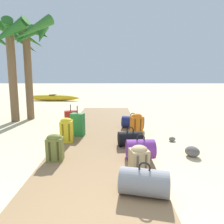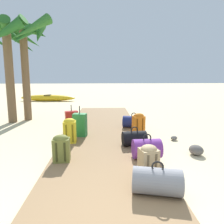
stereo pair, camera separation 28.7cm
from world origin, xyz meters
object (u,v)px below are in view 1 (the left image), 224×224
Objects in this scene: duffel_bag_purple at (141,149)px; backpack_yellow at (68,129)px; backpack_olive at (56,147)px; palm_tree_near_left at (10,46)px; backpack_orange at (137,123)px; duffel_bag_black at (131,139)px; suitcase_red at (72,119)px; duffel_bag_grey at (145,182)px; suitcase_green at (79,124)px; palm_tree_far_left at (27,40)px; kayak at (54,98)px; backpack_tan at (140,160)px; duffel_bag_navy at (134,122)px.

duffel_bag_purple is 1.87m from backpack_yellow.
backpack_olive is 4.81m from palm_tree_near_left.
duffel_bag_black is at bearing -105.95° from backpack_orange.
palm_tree_near_left reaches higher than duffel_bag_purple.
duffel_bag_grey is at bearing -63.37° from suitcase_red.
suitcase_red is at bearing 114.72° from suitcase_green.
suitcase_red is 3.56m from palm_tree_far_left.
palm_tree_near_left is at bearing -135.41° from palm_tree_far_left.
duffel_bag_black is at bearing 90.65° from duffel_bag_grey.
palm_tree_far_left is at bearing 133.29° from duffel_bag_purple.
backpack_yellow is at bearing -71.41° from kayak.
backpack_olive is 0.91× the size of backpack_orange.
palm_tree_near_left is at bearing 134.04° from backpack_tan.
backpack_yellow is at bearing -110.66° from suitcase_green.
palm_tree_far_left is (-2.17, 2.40, 2.48)m from suitcase_green.
backpack_orange is at bearing -16.84° from suitcase_red.
backpack_yellow is 0.73× the size of suitcase_green.
duffel_bag_navy is at bearing 26.27° from suitcase_green.
suitcase_red is (-0.14, 1.18, -0.04)m from backpack_yellow.
duffel_bag_purple is 5.76m from palm_tree_near_left.
backpack_tan is 2.17m from backpack_yellow.
suitcase_green is (-1.52, -0.75, 0.12)m from duffel_bag_navy.
backpack_yellow is at bearing 133.67° from backpack_tan.
suitcase_green reaches higher than backpack_olive.
backpack_olive reaches higher than duffel_bag_grey.
suitcase_red is (-1.87, 0.57, -0.03)m from backpack_orange.
duffel_bag_grey is at bearing -67.41° from kayak.
duffel_bag_grey is (0.02, -1.82, 0.01)m from duffel_bag_black.
duffel_bag_purple is 5.86m from palm_tree_far_left.
suitcase_green is 7.95m from kayak.
duffel_bag_navy is 1.00× the size of suitcase_red.
duffel_bag_navy is 0.90× the size of suitcase_green.
backpack_olive is at bearing -96.42° from suitcase_green.
backpack_yellow is 2.58m from duffel_bag_grey.
backpack_orange reaches higher than duffel_bag_navy.
backpack_olive is 0.93× the size of duffel_bag_purple.
backpack_orange is 5.05m from palm_tree_near_left.
backpack_yellow reaches higher than duffel_bag_black.
backpack_tan is 0.88× the size of duffel_bag_black.
palm_tree_far_left is (-3.60, 3.83, 2.59)m from duffel_bag_purple.
suitcase_red is at bearing -29.60° from palm_tree_near_left.
suitcase_red is at bearing 94.00° from backpack_olive.
kayak is at bearing 106.65° from backpack_olive.
palm_tree_near_left is (-4.14, 1.85, 2.21)m from backpack_orange.
backpack_yellow reaches higher than backpack_tan.
palm_tree_far_left is (-3.72, 2.27, 2.49)m from backpack_orange.
suitcase_red is (-1.84, -0.05, 0.09)m from duffel_bag_navy.
suitcase_green is at bearing -153.73° from duffel_bag_navy.
backpack_yellow reaches higher than duffel_bag_grey.
suitcase_green is (-1.55, -0.14, 0.00)m from backpack_orange.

